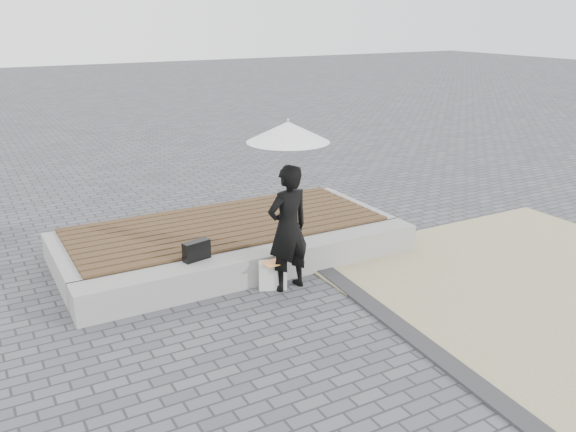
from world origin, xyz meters
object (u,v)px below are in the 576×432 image
at_px(parasol, 288,132).
at_px(handbag, 197,250).
at_px(woman, 288,228).
at_px(seating_ledge, 262,265).
at_px(canvas_tote, 273,275).

distance_m(parasol, handbag, 1.95).
bearing_deg(handbag, woman, -42.10).
relative_size(woman, parasol, 1.28).
relative_size(seating_ledge, parasol, 3.82).
height_order(woman, handbag, woman).
height_order(woman, parasol, parasol).
bearing_deg(seating_ledge, canvas_tote, -93.95).
bearing_deg(canvas_tote, parasol, 1.36).
height_order(seating_ledge, woman, woman).
bearing_deg(parasol, woman, 0.00).
bearing_deg(canvas_tote, woman, 1.36).
relative_size(seating_ledge, canvas_tote, 13.10).
distance_m(seating_ledge, canvas_tote, 0.36).
height_order(parasol, handbag, parasol).
distance_m(woman, parasol, 1.24).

